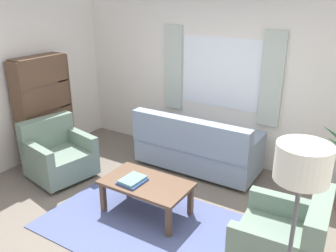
{
  "coord_description": "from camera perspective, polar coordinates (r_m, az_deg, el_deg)",
  "views": [
    {
      "loc": [
        2.22,
        -2.91,
        2.65
      ],
      "look_at": [
        -0.03,
        0.7,
        1.04
      ],
      "focal_mm": 38.08,
      "sensor_mm": 36.0,
      "label": 1
    }
  ],
  "objects": [
    {
      "name": "bookshelf",
      "position": [
        6.11,
        -18.79,
        1.85
      ],
      "size": [
        0.3,
        0.94,
        1.72
      ],
      "rotation": [
        0.0,
        0.0,
        -1.57
      ],
      "color": "brown",
      "rests_on": "ground_plane"
    },
    {
      "name": "armchair_left",
      "position": [
        5.6,
        -17.21,
        -4.43
      ],
      "size": [
        0.97,
        0.98,
        0.88
      ],
      "rotation": [
        0.0,
        0.0,
        1.38
      ],
      "color": "slate",
      "rests_on": "ground_plane"
    },
    {
      "name": "wall_back",
      "position": [
        5.79,
        8.5,
        7.06
      ],
      "size": [
        5.32,
        0.12,
        2.6
      ],
      "primitive_type": "cube",
      "color": "silver",
      "rests_on": "ground_plane"
    },
    {
      "name": "standing_lamp",
      "position": [
        2.42,
        20.33,
        -8.81
      ],
      "size": [
        0.35,
        0.35,
        1.78
      ],
      "color": "#4C4C51",
      "rests_on": "ground_plane"
    },
    {
      "name": "book_stack_on_table",
      "position": [
        4.46,
        -5.72,
        -8.66
      ],
      "size": [
        0.28,
        0.33,
        0.06
      ],
      "color": "#335199",
      "rests_on": "coffee_table"
    },
    {
      "name": "area_rug",
      "position": [
        4.52,
        -4.54,
        -15.13
      ],
      "size": [
        2.26,
        1.62,
        0.01
      ],
      "primitive_type": "cube",
      "color": "#4C5684",
      "rests_on": "ground_plane"
    },
    {
      "name": "coffee_table",
      "position": [
        4.49,
        -3.51,
        -9.58
      ],
      "size": [
        1.1,
        0.64,
        0.44
      ],
      "color": "brown",
      "rests_on": "ground_plane"
    },
    {
      "name": "ground_plane",
      "position": [
        4.52,
        -4.53,
        -15.19
      ],
      "size": [
        6.24,
        6.24,
        0.0
      ],
      "primitive_type": "plane",
      "color": "#6B6056"
    },
    {
      "name": "couch",
      "position": [
        5.55,
        4.48,
        -3.56
      ],
      "size": [
        1.9,
        0.82,
        0.92
      ],
      "rotation": [
        0.0,
        0.0,
        3.14
      ],
      "color": "gray",
      "rests_on": "ground_plane"
    },
    {
      "name": "armchair_right",
      "position": [
        3.84,
        18.16,
        -17.13
      ],
      "size": [
        0.87,
        0.89,
        0.88
      ],
      "rotation": [
        0.0,
        0.0,
        -1.51
      ],
      "color": "slate",
      "rests_on": "ground_plane"
    },
    {
      "name": "window_with_curtains",
      "position": [
        5.68,
        8.23,
        8.36
      ],
      "size": [
        1.98,
        0.07,
        1.4
      ],
      "color": "white"
    }
  ]
}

